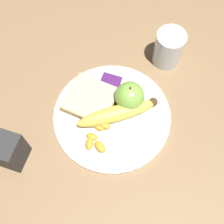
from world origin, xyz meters
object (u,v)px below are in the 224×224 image
Objects in this scene: plate at (112,116)px; bread_slice at (91,100)px; jam_packet at (111,83)px; fork at (114,118)px; condiment_caddy at (8,151)px; apple at (130,96)px; juice_glass at (168,49)px; banana at (118,112)px.

plate is 0.07m from bread_slice.
jam_packet is at bearing 61.53° from bread_slice.
fork is 3.23× the size of jam_packet.
bread_slice is 1.31× the size of condiment_caddy.
condiment_caddy is at bearing 93.00° from fork.
condiment_caddy reaches higher than apple.
juice_glass is 0.23m from fork.
apple is (0.03, 0.05, 0.04)m from plate.
fork is at bearing 39.96° from condiment_caddy.
jam_packet is at bearing 120.79° from banana.
jam_packet is 0.29m from condiment_caddy.
plate is 3.57× the size of apple.
plate is 1.57× the size of banana.
condiment_caddy is (-0.18, -0.16, 0.04)m from plate.
bread_slice is 0.78× the size of fork.
plate is at bearing -112.00° from juice_glass.
plate is 0.22m from juice_glass.
apple is 0.30m from condiment_caddy.
banana is at bearing 22.24° from plate.
banana is (-0.07, -0.20, -0.02)m from juice_glass.
jam_packet is at bearing 151.08° from apple.
juice_glass is at bearing 52.32° from bread_slice.
apple is 0.05m from banana.
bread_slice is 0.07m from fork.
fork is at bearing -66.25° from jam_packet.
apple is at bearing 44.84° from condiment_caddy.
banana is (0.01, 0.01, 0.02)m from plate.
banana is 0.08m from bread_slice.
condiment_caddy is (-0.19, -0.16, 0.03)m from fork.
plate is 1.79× the size of fork.
condiment_caddy is at bearing -139.10° from banana.
bread_slice is at bearing 162.37° from plate.
juice_glass is at bearing 70.88° from banana.
jam_packet is (-0.11, -0.13, -0.02)m from juice_glass.
apple is (-0.05, -0.16, 0.00)m from juice_glass.
condiment_caddy is (-0.15, -0.24, 0.02)m from jam_packet.
banana is at bearing 40.90° from condiment_caddy.
bread_slice is (-0.14, -0.19, -0.02)m from juice_glass.
juice_glass is at bearing 48.74° from jam_packet.
condiment_caddy is at bearing -135.16° from apple.
apple reaches higher than banana.
fork reaches higher than plate.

